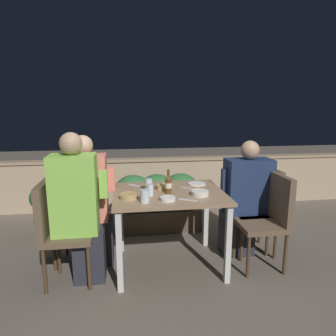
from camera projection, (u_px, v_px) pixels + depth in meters
name	position (u px, v px, depth m)	size (l,w,h in m)	color
ground_plane	(169.00, 265.00, 2.99)	(16.00, 16.00, 0.00)	#665B51
parapet_wall	(153.00, 182.00, 4.62)	(9.00, 0.18, 0.77)	tan
dining_table	(169.00, 202.00, 2.85)	(1.04, 0.84, 0.75)	#937556
planter_hedge	(157.00, 199.00, 3.76)	(1.08, 0.47, 0.72)	brown
chair_left_near	(56.00, 224.00, 2.60)	(0.43, 0.42, 0.92)	brown
person_green_blouse	(79.00, 209.00, 2.61)	(0.48, 0.26, 1.34)	#282833
chair_left_far	(69.00, 211.00, 2.90)	(0.43, 0.42, 0.92)	brown
person_coral_top	(89.00, 201.00, 2.91)	(0.49, 0.26, 1.29)	#282833
chair_right_near	(270.00, 213.00, 2.87)	(0.43, 0.42, 0.92)	brown
chair_right_far	(262.00, 203.00, 3.16)	(0.43, 0.42, 0.92)	brown
person_navy_jumper	(244.00, 199.00, 3.12)	(0.52, 0.26, 1.21)	#282833
beer_bottle	(168.00, 184.00, 2.78)	(0.06, 0.06, 0.23)	brown
plate_0	(197.00, 184.00, 3.11)	(0.19, 0.19, 0.01)	white
bowl_0	(200.00, 193.00, 2.72)	(0.16, 0.16, 0.04)	silver
bowl_1	(168.00, 198.00, 2.58)	(0.13, 0.13, 0.03)	silver
bowl_2	(163.00, 187.00, 2.92)	(0.13, 0.13, 0.05)	tan
bowl_3	(129.00, 196.00, 2.64)	(0.16, 0.16, 0.04)	tan
glass_cup_0	(145.00, 196.00, 2.52)	(0.08, 0.08, 0.11)	silver
glass_cup_1	(150.00, 190.00, 2.72)	(0.06, 0.06, 0.11)	silver
glass_cup_2	(149.00, 185.00, 2.86)	(0.07, 0.07, 0.12)	silver
fork_0	(188.00, 188.00, 2.94)	(0.13, 0.14, 0.01)	silver
fork_1	(135.00, 185.00, 3.05)	(0.15, 0.12, 0.01)	silver
fork_2	(189.00, 200.00, 2.59)	(0.16, 0.10, 0.01)	silver
potted_plant	(45.00, 207.00, 3.47)	(0.32, 0.32, 0.66)	#9E5638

